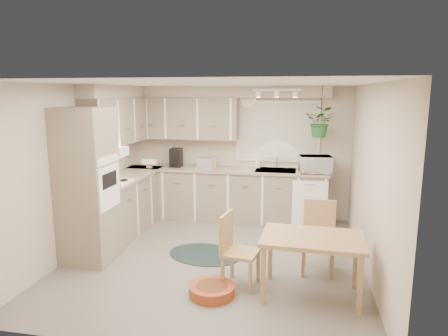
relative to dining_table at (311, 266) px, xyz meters
The scene contains 35 objects.
floor 1.56m from the dining_table, 148.04° to the left, with size 4.20×4.20×0.00m, color slate.
ceiling 2.55m from the dining_table, 148.04° to the left, with size 4.20×4.20×0.00m, color white.
wall_back 3.29m from the dining_table, 113.94° to the left, with size 4.00×0.04×2.40m, color beige.
wall_front 2.01m from the dining_table, 134.86° to the right, with size 4.00×0.04×2.40m, color beige.
wall_left 3.49m from the dining_table, 166.26° to the left, with size 0.04×4.20×2.40m, color beige.
wall_right 1.37m from the dining_table, 48.54° to the left, with size 0.04×4.20×2.40m, color beige.
base_cab_left 3.43m from the dining_table, 150.67° to the left, with size 0.60×1.85×0.90m, color gray.
base_cab_back 3.00m from the dining_table, 119.76° to the left, with size 3.60×0.60×0.90m, color gray.
counter_left 3.47m from the dining_table, 150.59° to the left, with size 0.64×1.89×0.04m, color tan.
counter_back 3.04m from the dining_table, 119.86° to the left, with size 3.64×0.64×0.04m, color tan.
oven_stack 3.08m from the dining_table, behind, with size 0.65×0.65×2.10m, color gray.
wall_oven_face 2.77m from the dining_table, behind, with size 0.02×0.56×0.58m, color white.
upper_cab_left 3.89m from the dining_table, 149.91° to the left, with size 0.35×2.00×0.75m, color gray.
upper_cab_back 3.85m from the dining_table, 129.99° to the left, with size 2.00×0.35×0.75m, color gray.
soffit_left 4.11m from the dining_table, 150.11° to the left, with size 0.30×2.00×0.20m, color beige.
soffit_back 3.69m from the dining_table, 118.40° to the left, with size 3.60×0.30×0.20m, color beige.
cooktop 3.22m from the dining_table, 159.60° to the left, with size 0.52×0.58×0.02m, color white.
range_hood 3.35m from the dining_table, 159.72° to the left, with size 0.40×0.60×0.14m, color white.
window_blinds 3.19m from the dining_table, 101.59° to the left, with size 1.40×0.02×1.00m, color white.
window_frame 3.20m from the dining_table, 101.55° to the left, with size 1.50×0.02×1.10m, color white.
sink 2.73m from the dining_table, 102.75° to the left, with size 0.70×0.48×0.10m, color #A7AAAF.
dishwasher_front 2.30m from the dining_table, 89.73° to the left, with size 0.58×0.01×0.83m, color white.
track_light_bar 3.13m from the dining_table, 104.05° to the left, with size 0.80×0.04×0.04m, color white.
wall_clock 3.59m from the dining_table, 111.62° to the left, with size 0.30×0.30×0.03m, color gold.
dining_table is the anchor object (origin of this frame).
chair_left 0.83m from the dining_table, behind, with size 0.41×0.41×0.88m, color tan.
chair_back 0.65m from the dining_table, 80.99° to the left, with size 0.43×0.43×0.92m, color tan.
braided_rug 1.75m from the dining_table, 148.51° to the left, with size 1.07×0.80×0.01m, color black.
pet_bed 1.16m from the dining_table, 168.57° to the right, with size 0.52×0.52×0.12m, color #A53821.
microwave 2.62m from the dining_table, 88.11° to the left, with size 0.53×0.29×0.36m, color white.
soap_bottle 2.97m from the dining_table, 108.50° to the left, with size 0.09×0.19×0.09m, color white.
hanging_plant 2.87m from the dining_table, 86.73° to the left, with size 0.46×0.51×0.40m, color #255D27.
coffee_maker 3.63m from the dining_table, 132.86° to the left, with size 0.19×0.24×0.34m, color black.
toaster 3.29m from the dining_table, 125.51° to the left, with size 0.30×0.17×0.18m, color #A7AAAF.
knife_block 3.23m from the dining_table, 122.80° to the left, with size 0.09×0.09×0.20m, color tan.
Camera 1 is at (1.14, -5.14, 2.28)m, focal length 32.00 mm.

